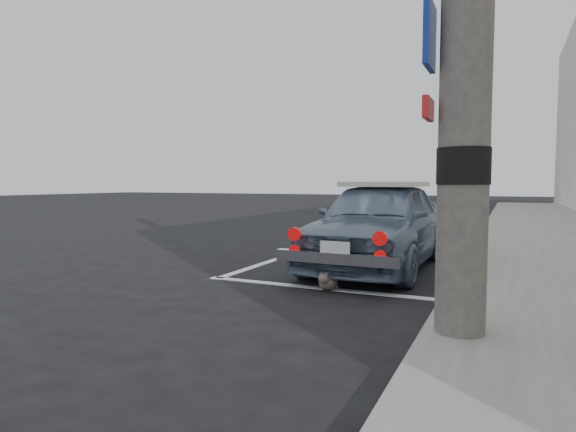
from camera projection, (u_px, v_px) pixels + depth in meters
The scene contains 6 objects.
ground at pixel (302, 277), 6.03m from camera, with size 80.00×80.00×0.00m, color black.
pline_rear at pixel (325, 289), 5.37m from camera, with size 3.00×0.12×0.01m, color silver.
pline_front at pixel (425, 231), 11.71m from camera, with size 3.00×0.12×0.01m, color silver.
pline_side at pixel (320, 245), 9.12m from camera, with size 0.12×7.00×0.01m, color silver.
retro_coupe at pixel (379, 223), 6.71m from camera, with size 1.50×3.65×1.23m.
cat at pixel (328, 281), 5.29m from camera, with size 0.20×0.43×0.23m.
Camera 1 is at (2.34, -5.49, 1.19)m, focal length 30.00 mm.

